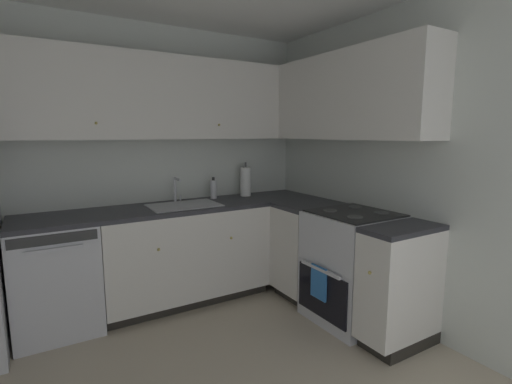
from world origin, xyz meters
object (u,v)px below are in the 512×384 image
dishwasher (56,277)px  paper_towel_roll (246,181)px  oven_range (353,266)px  soap_bottle (213,189)px

dishwasher → paper_towel_roll: 1.87m
dishwasher → oven_range: (2.08, -1.05, 0.02)m
oven_range → soap_bottle: soap_bottle is taller
dishwasher → soap_bottle: 1.53m
dishwasher → soap_bottle: size_ratio=4.06×
oven_range → soap_bottle: 1.49m
dishwasher → oven_range: 2.33m
soap_bottle → paper_towel_roll: 0.35m
oven_range → paper_towel_roll: size_ratio=2.93×
oven_range → dishwasher: bearing=153.3°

